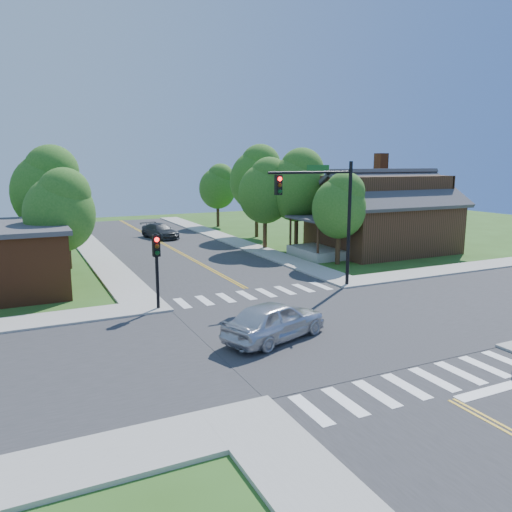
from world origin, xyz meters
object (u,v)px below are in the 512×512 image
signal_pole_nw (157,257)px  car_dgrey (160,231)px  signal_mast_ne (325,204)px  car_silver (275,321)px  house_ne (381,210)px

signal_pole_nw → car_dgrey: bearing=74.8°
signal_mast_ne → car_silver: signal_mast_ne is taller
signal_mast_ne → signal_pole_nw: 9.76m
house_ne → car_silver: (-17.50, -14.74, -2.52)m
car_silver → signal_mast_ne: bearing=-65.4°
signal_mast_ne → car_silver: (-6.30, -6.09, -4.04)m
signal_mast_ne → house_ne: size_ratio=0.55×
signal_mast_ne → car_dgrey: bearing=98.2°
signal_pole_nw → signal_mast_ne: bearing=0.1°
signal_mast_ne → house_ne: (11.19, 8.65, -1.52)m
house_ne → car_silver: bearing=-139.9°
signal_pole_nw → car_silver: 7.12m
signal_mast_ne → signal_pole_nw: size_ratio=1.89×
signal_mast_ne → car_dgrey: 23.54m
house_ne → signal_pole_nw: bearing=-157.3°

